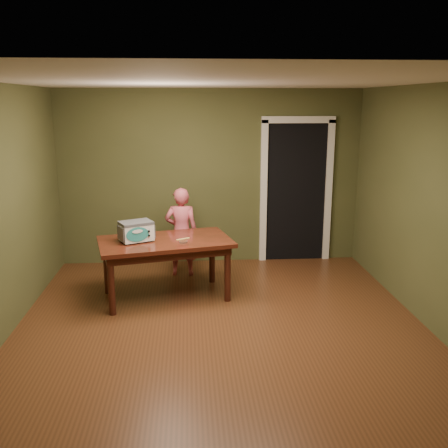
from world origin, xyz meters
TOP-DOWN VIEW (x-y plane):
  - floor at (0.00, 0.00)m, footprint 5.00×5.00m
  - room_shell at (0.00, 0.00)m, footprint 4.52×5.02m
  - doorway at (1.30, 2.78)m, footprint 1.10×0.66m
  - dining_table at (-0.63, 1.05)m, footprint 1.76×1.24m
  - toy_oven at (-0.98, 1.01)m, footprint 0.47×0.40m
  - baking_pan at (-0.41, 0.90)m, footprint 0.10×0.10m
  - spatula at (-0.41, 1.06)m, footprint 0.17×0.12m
  - child at (-0.44, 1.88)m, footprint 0.47×0.32m

SIDE VIEW (x-z plane):
  - floor at x=0.00m, z-range 0.00..0.00m
  - child at x=-0.44m, z-range 0.00..1.26m
  - dining_table at x=-0.63m, z-range 0.28..1.03m
  - spatula at x=-0.41m, z-range 0.75..0.76m
  - baking_pan at x=-0.41m, z-range 0.75..0.77m
  - toy_oven at x=-0.98m, z-range 0.76..1.01m
  - doorway at x=1.30m, z-range -0.07..2.18m
  - room_shell at x=0.00m, z-range 0.40..3.01m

